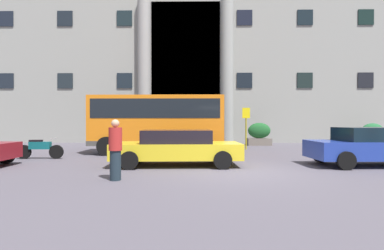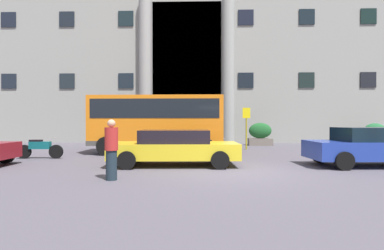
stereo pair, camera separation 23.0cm
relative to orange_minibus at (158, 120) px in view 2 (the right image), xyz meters
name	(u,v)px [view 2 (the right image)]	position (x,y,z in m)	size (l,w,h in m)	color
ground_plane	(237,174)	(3.34, -5.50, -1.77)	(80.00, 64.00, 0.12)	#4F4A54
office_building_facade	(213,21)	(3.33, 11.98, 9.09)	(40.03, 9.74, 21.63)	gray
orange_minibus	(158,120)	(0.00, 0.00, 0.00)	(6.55, 2.51, 2.89)	orange
bus_stop_sign	(246,124)	(4.83, 2.09, -0.21)	(0.44, 0.08, 2.42)	#9D9214
hedge_planter_entrance_left	(260,135)	(6.25, 5.13, -0.97)	(1.59, 0.74, 1.54)	#6B6259
hedge_planter_far_west	(185,137)	(1.16, 4.76, -1.13)	(1.91, 0.73, 1.22)	#6E6558
hedge_planter_far_east	(375,135)	(14.05, 5.35, -0.99)	(1.49, 0.90, 1.51)	slate
hedge_planter_entrance_right	(135,135)	(-2.24, 4.81, -0.98)	(1.54, 0.93, 1.51)	#6A6759
white_taxi_kerbside	(374,146)	(8.42, -4.17, -0.99)	(4.66, 2.13, 1.40)	#213897
parked_sedan_far	(175,147)	(1.23, -4.16, -1.03)	(4.67, 2.21, 1.30)	gold
scooter_by_planter	(209,148)	(2.54, -2.25, -1.25)	(2.07, 0.55, 0.89)	black
motorcycle_far_end	(39,148)	(-4.85, -2.32, -1.26)	(1.99, 0.55, 0.89)	black
pedestrian_woman_dark_dress	(111,150)	(-0.27, -6.92, -0.88)	(0.36, 0.36, 1.66)	#1B2831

